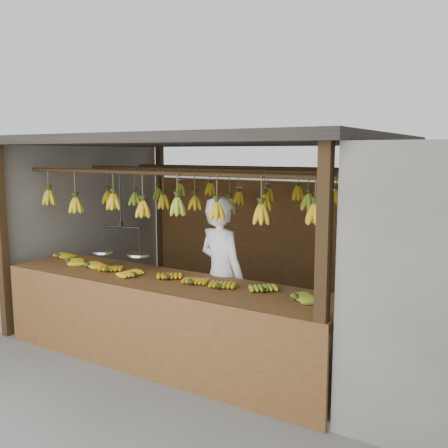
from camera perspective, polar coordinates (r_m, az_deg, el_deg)
The scene contains 8 objects.
ground at distance 6.47m, azimuth -1.42°, elevation -11.80°, with size 80.00×80.00×0.00m, color #5B5B57.
stall at distance 6.36m, azimuth 0.13°, elevation 6.02°, with size 4.30×3.30×2.40m.
neighbor_left at distance 8.66m, azimuth -21.88°, elevation 0.56°, with size 3.00×3.00×2.30m, color slate.
counter at distance 5.22m, azimuth -7.70°, elevation -8.49°, with size 3.87×0.88×0.96m.
hanging_bananas at distance 6.09m, azimuth -1.37°, elevation 2.66°, with size 3.62×2.26×0.39m.
balance_scale at distance 5.74m, azimuth -11.62°, elevation -2.76°, with size 0.71×0.35×0.93m.
vendor at distance 5.46m, azimuth -0.27°, elevation -5.99°, with size 0.64×0.42×1.75m, color white.
bag_bundles at distance 6.70m, azimuth 19.20°, elevation -2.57°, with size 0.08×0.26×1.23m.
Camera 1 is at (3.31, -5.10, 2.22)m, focal length 40.00 mm.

